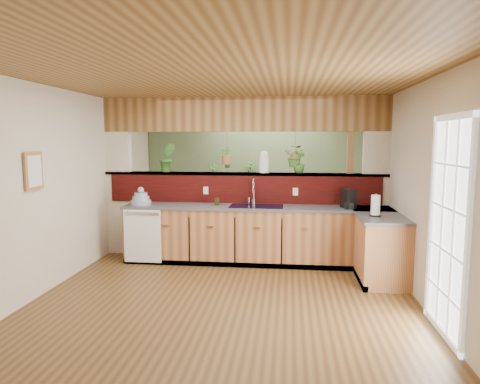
# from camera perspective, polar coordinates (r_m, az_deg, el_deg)

# --- Properties ---
(ground) EXTENTS (4.60, 7.00, 0.01)m
(ground) POSITION_cam_1_polar(r_m,az_deg,el_deg) (5.92, -1.04, -11.95)
(ground) COLOR brown
(ground) RESTS_ON ground
(ceiling) EXTENTS (4.60, 7.00, 0.01)m
(ceiling) POSITION_cam_1_polar(r_m,az_deg,el_deg) (5.64, -1.09, 13.91)
(ceiling) COLOR brown
(ceiling) RESTS_ON ground
(wall_back) EXTENTS (4.60, 0.02, 2.60)m
(wall_back) POSITION_cam_1_polar(r_m,az_deg,el_deg) (9.10, 1.86, 3.05)
(wall_back) COLOR beige
(wall_back) RESTS_ON ground
(wall_front) EXTENTS (4.60, 0.02, 2.60)m
(wall_front) POSITION_cam_1_polar(r_m,az_deg,el_deg) (2.27, -13.01, -8.95)
(wall_front) COLOR beige
(wall_front) RESTS_ON ground
(wall_left) EXTENTS (0.02, 7.00, 2.60)m
(wall_left) POSITION_cam_1_polar(r_m,az_deg,el_deg) (6.36, -22.07, 0.88)
(wall_left) COLOR beige
(wall_left) RESTS_ON ground
(wall_right) EXTENTS (0.02, 7.00, 2.60)m
(wall_right) POSITION_cam_1_polar(r_m,az_deg,el_deg) (5.80, 22.09, 0.34)
(wall_right) COLOR beige
(wall_right) RESTS_ON ground
(pass_through_partition) EXTENTS (4.60, 0.21, 2.60)m
(pass_through_partition) POSITION_cam_1_polar(r_m,az_deg,el_deg) (6.97, 0.64, 0.97)
(pass_through_partition) COLOR beige
(pass_through_partition) RESTS_ON ground
(pass_through_ledge) EXTENTS (4.60, 0.21, 0.04)m
(pass_through_ledge) POSITION_cam_1_polar(r_m,az_deg,el_deg) (6.96, 0.41, 2.44)
(pass_through_ledge) COLOR brown
(pass_through_ledge) RESTS_ON ground
(header_beam) EXTENTS (4.60, 0.15, 0.55)m
(header_beam) POSITION_cam_1_polar(r_m,az_deg,el_deg) (6.95, 0.41, 10.31)
(header_beam) COLOR brown
(header_beam) RESTS_ON ground
(sage_backwall) EXTENTS (4.55, 0.02, 2.55)m
(sage_backwall) POSITION_cam_1_polar(r_m,az_deg,el_deg) (9.08, 1.85, 3.04)
(sage_backwall) COLOR #5C714D
(sage_backwall) RESTS_ON ground
(countertop) EXTENTS (4.14, 1.52, 0.90)m
(countertop) POSITION_cam_1_polar(r_m,az_deg,el_deg) (6.59, 7.25, -5.99)
(countertop) COLOR #995E35
(countertop) RESTS_ON ground
(dishwasher) EXTENTS (0.58, 0.03, 0.82)m
(dishwasher) POSITION_cam_1_polar(r_m,az_deg,el_deg) (6.76, -12.88, -5.71)
(dishwasher) COLOR white
(dishwasher) RESTS_ON ground
(navy_sink) EXTENTS (0.82, 0.50, 0.18)m
(navy_sink) POSITION_cam_1_polar(r_m,az_deg,el_deg) (6.64, 2.20, -2.56)
(navy_sink) COLOR black
(navy_sink) RESTS_ON countertop
(french_door) EXTENTS (0.06, 1.02, 2.16)m
(french_door) POSITION_cam_1_polar(r_m,az_deg,el_deg) (4.60, 25.90, -4.60)
(french_door) COLOR white
(french_door) RESTS_ON ground
(framed_print) EXTENTS (0.04, 0.35, 0.45)m
(framed_print) POSITION_cam_1_polar(r_m,az_deg,el_deg) (5.64, -25.82, 2.53)
(framed_print) COLOR #995E35
(framed_print) RESTS_ON wall_left
(faucet) EXTENTS (0.18, 0.18, 0.42)m
(faucet) POSITION_cam_1_polar(r_m,az_deg,el_deg) (6.76, 1.80, 0.20)
(faucet) COLOR #B7B7B2
(faucet) RESTS_ON countertop
(dish_stack) EXTENTS (0.32, 0.32, 0.28)m
(dish_stack) POSITION_cam_1_polar(r_m,az_deg,el_deg) (6.95, -13.07, -0.92)
(dish_stack) COLOR #8B97B4
(dish_stack) RESTS_ON countertop
(soap_dispenser) EXTENTS (0.09, 0.09, 0.17)m
(soap_dispenser) POSITION_cam_1_polar(r_m,az_deg,el_deg) (6.73, -3.09, -1.01)
(soap_dispenser) COLOR #352513
(soap_dispenser) RESTS_ON countertop
(coffee_maker) EXTENTS (0.16, 0.26, 0.29)m
(coffee_maker) POSITION_cam_1_polar(r_m,az_deg,el_deg) (6.60, 14.25, -0.96)
(coffee_maker) COLOR black
(coffee_maker) RESTS_ON countertop
(paper_towel) EXTENTS (0.14, 0.14, 0.31)m
(paper_towel) POSITION_cam_1_polar(r_m,az_deg,el_deg) (6.00, 17.62, -1.79)
(paper_towel) COLOR black
(paper_towel) RESTS_ON countertop
(glass_jar) EXTENTS (0.16, 0.16, 0.35)m
(glass_jar) POSITION_cam_1_polar(r_m,az_deg,el_deg) (6.92, 3.23, 4.03)
(glass_jar) COLOR silver
(glass_jar) RESTS_ON pass_through_ledge
(ledge_plant_left) EXTENTS (0.32, 0.29, 0.48)m
(ledge_plant_left) POSITION_cam_1_polar(r_m,az_deg,el_deg) (7.19, -9.68, 4.55)
(ledge_plant_left) COLOR #2E5E20
(ledge_plant_left) RESTS_ON pass_through_ledge
(ledge_plant_right) EXTENTS (0.23, 0.23, 0.35)m
(ledge_plant_right) POSITION_cam_1_polar(r_m,az_deg,el_deg) (6.91, 7.87, 3.95)
(ledge_plant_right) COLOR #2E5E20
(ledge_plant_right) RESTS_ON pass_through_ledge
(hanging_plant_a) EXTENTS (0.19, 0.16, 0.52)m
(hanging_plant_a) POSITION_cam_1_polar(r_m,az_deg,el_deg) (6.98, -1.75, 5.51)
(hanging_plant_a) COLOR brown
(hanging_plant_a) RESTS_ON header_beam
(hanging_plant_b) EXTENTS (0.39, 0.37, 0.50)m
(hanging_plant_b) POSITION_cam_1_polar(r_m,az_deg,el_deg) (6.90, 7.37, 6.00)
(hanging_plant_b) COLOR brown
(hanging_plant_b) RESTS_ON header_beam
(shelving_console) EXTENTS (1.61, 0.46, 1.07)m
(shelving_console) POSITION_cam_1_polar(r_m,az_deg,el_deg) (8.98, -0.34, -2.14)
(shelving_console) COLOR black
(shelving_console) RESTS_ON ground
(shelf_plant_a) EXTENTS (0.22, 0.15, 0.41)m
(shelf_plant_a) POSITION_cam_1_polar(r_m,az_deg,el_deg) (8.97, -3.61, 2.59)
(shelf_plant_a) COLOR #2E5E20
(shelf_plant_a) RESTS_ON shelving_console
(shelf_plant_b) EXTENTS (0.33, 0.33, 0.45)m
(shelf_plant_b) POSITION_cam_1_polar(r_m,az_deg,el_deg) (8.86, 1.32, 2.69)
(shelf_plant_b) COLOR #2E5E20
(shelf_plant_b) RESTS_ON shelving_console
(floor_plant) EXTENTS (0.80, 0.73, 0.79)m
(floor_plant) POSITION_cam_1_polar(r_m,az_deg,el_deg) (8.38, 10.50, -3.63)
(floor_plant) COLOR #2E5E20
(floor_plant) RESTS_ON ground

